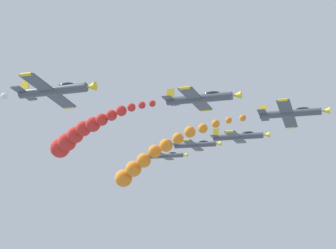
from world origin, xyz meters
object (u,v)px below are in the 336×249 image
(airplane_right_inner, at_px, (200,98))
(airplane_left_outer, at_px, (196,145))
(airplane_left_inner, at_px, (239,136))
(airplane_lead, at_px, (291,113))
(airplane_right_outer, at_px, (54,90))
(airplane_trailing, at_px, (166,156))

(airplane_right_inner, distance_m, airplane_left_outer, 40.12)
(airplane_left_outer, bearing_deg, airplane_left_inner, 44.12)
(airplane_right_inner, xyz_separation_m, airplane_left_outer, (-38.00, -12.85, -0.22))
(airplane_lead, height_order, airplane_right_outer, airplane_lead)
(airplane_lead, bearing_deg, airplane_left_outer, -137.31)
(airplane_left_inner, bearing_deg, airplane_trailing, -136.80)
(airplane_lead, relative_size, airplane_right_outer, 1.00)
(airplane_right_outer, relative_size, airplane_trailing, 1.00)
(airplane_left_inner, xyz_separation_m, airplane_right_inner, (25.51, 0.73, 1.10))
(airplane_right_outer, xyz_separation_m, airplane_trailing, (-64.45, -10.89, 0.47))
(airplane_right_outer, bearing_deg, airplane_left_inner, 161.51)
(airplane_lead, distance_m, airplane_trailing, 51.44)
(airplane_right_outer, height_order, airplane_trailing, airplane_trailing)
(airplane_right_inner, relative_size, airplane_right_outer, 1.00)
(airplane_lead, bearing_deg, airplane_right_outer, -41.98)
(airplane_lead, xyz_separation_m, airplane_trailing, (-37.89, -34.79, -0.29))
(airplane_right_inner, height_order, airplane_right_outer, airplane_right_inner)
(airplane_left_inner, relative_size, airplane_left_outer, 1.00)
(airplane_lead, bearing_deg, airplane_left_inner, -138.80)
(airplane_right_inner, bearing_deg, airplane_lead, 142.24)
(airplane_lead, relative_size, airplane_trailing, 1.00)
(airplane_lead, bearing_deg, airplane_right_inner, -37.76)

